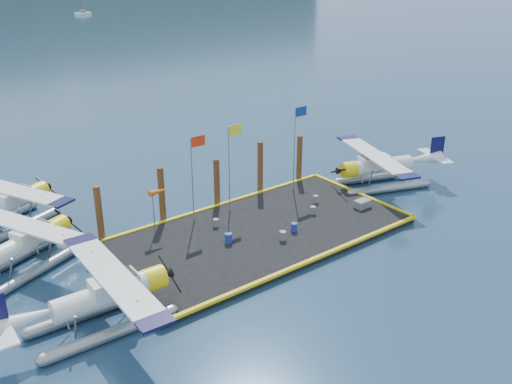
% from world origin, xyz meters
% --- Properties ---
extents(ground, '(4000.00, 4000.00, 0.00)m').
position_xyz_m(ground, '(0.00, 0.00, 0.00)').
color(ground, navy).
rests_on(ground, ground).
extents(dock, '(20.00, 10.00, 0.40)m').
position_xyz_m(dock, '(0.00, 0.00, 0.20)').
color(dock, black).
rests_on(dock, ground).
extents(dock_bumpers, '(20.25, 10.25, 0.18)m').
position_xyz_m(dock_bumpers, '(0.00, 0.00, 0.49)').
color(dock_bumpers, gold).
rests_on(dock_bumpers, dock).
extents(seaplane_a, '(9.33, 10.28, 3.66)m').
position_xyz_m(seaplane_a, '(-11.80, -3.00, 1.59)').
color(seaplane_a, gray).
rests_on(seaplane_a, ground).
extents(seaplane_b, '(8.98, 9.44, 3.45)m').
position_xyz_m(seaplane_b, '(-13.14, 5.24, 1.50)').
color(seaplane_b, gray).
rests_on(seaplane_b, ground).
extents(seaplane_c, '(9.21, 9.66, 3.54)m').
position_xyz_m(seaplane_c, '(-12.33, 11.42, 1.54)').
color(seaplane_c, gray).
rests_on(seaplane_c, ground).
extents(seaplane_d, '(9.67, 10.29, 3.70)m').
position_xyz_m(seaplane_d, '(12.86, 0.86, 1.61)').
color(seaplane_d, gray).
rests_on(seaplane_d, ground).
extents(drum_0, '(0.47, 0.47, 0.66)m').
position_xyz_m(drum_0, '(-2.42, -0.14, 0.73)').
color(drum_0, navy).
rests_on(drum_0, dock).
extents(drum_1, '(0.41, 0.41, 0.58)m').
position_xyz_m(drum_1, '(1.94, -1.49, 0.69)').
color(drum_1, navy).
rests_on(drum_1, dock).
extents(drum_2, '(0.39, 0.39, 0.55)m').
position_xyz_m(drum_2, '(4.75, -0.27, 0.68)').
color(drum_2, '#5C5B60').
rests_on(drum_2, dock).
extents(drum_3, '(0.43, 0.43, 0.61)m').
position_xyz_m(drum_3, '(0.55, -1.97, 0.70)').
color(drum_3, '#5C5B60').
rests_on(drum_3, dock).
extents(drum_4, '(0.39, 0.39, 0.55)m').
position_xyz_m(drum_4, '(6.23, 1.01, 0.67)').
color(drum_4, '#5C5B60').
rests_on(drum_4, dock).
extents(drum_5, '(0.39, 0.39, 0.55)m').
position_xyz_m(drum_5, '(-1.75, 2.25, 0.67)').
color(drum_5, '#5C5B60').
rests_on(drum_5, dock).
extents(crate, '(1.11, 0.74, 0.56)m').
position_xyz_m(crate, '(8.33, -1.65, 0.68)').
color(crate, '#5C5B60').
rests_on(crate, dock).
extents(flagpole_red, '(1.14, 0.08, 6.00)m').
position_xyz_m(flagpole_red, '(-2.29, 3.80, 4.40)').
color(flagpole_red, gray).
rests_on(flagpole_red, dock).
extents(flagpole_yellow, '(1.14, 0.08, 6.20)m').
position_xyz_m(flagpole_yellow, '(0.70, 3.80, 4.51)').
color(flagpole_yellow, gray).
rests_on(flagpole_yellow, dock).
extents(flagpole_blue, '(1.14, 0.08, 6.50)m').
position_xyz_m(flagpole_blue, '(6.70, 3.80, 4.69)').
color(flagpole_blue, gray).
rests_on(flagpole_blue, dock).
extents(windsock, '(1.40, 0.44, 3.12)m').
position_xyz_m(windsock, '(-5.03, 3.80, 3.23)').
color(windsock, gray).
rests_on(windsock, dock).
extents(piling_0, '(0.44, 0.44, 4.00)m').
position_xyz_m(piling_0, '(-8.50, 5.40, 2.00)').
color(piling_0, '#4A2415').
rests_on(piling_0, ground).
extents(piling_1, '(0.44, 0.44, 4.20)m').
position_xyz_m(piling_1, '(-4.00, 5.40, 2.10)').
color(piling_1, '#4A2415').
rests_on(piling_1, ground).
extents(piling_2, '(0.44, 0.44, 3.80)m').
position_xyz_m(piling_2, '(0.50, 5.40, 1.90)').
color(piling_2, '#4A2415').
rests_on(piling_2, ground).
extents(piling_3, '(0.44, 0.44, 4.30)m').
position_xyz_m(piling_3, '(4.50, 5.40, 2.15)').
color(piling_3, '#4A2415').
rests_on(piling_3, ground).
extents(piling_4, '(0.44, 0.44, 4.00)m').
position_xyz_m(piling_4, '(8.50, 5.40, 2.00)').
color(piling_4, '#4A2415').
rests_on(piling_4, ground).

